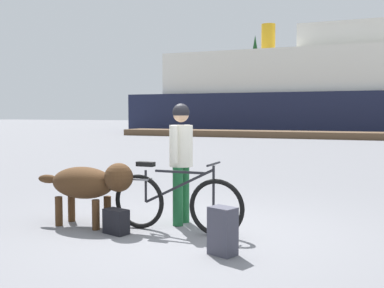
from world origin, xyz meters
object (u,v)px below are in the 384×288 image
(dog, at_px, (89,183))
(handbag_pannier, at_px, (116,222))
(bicycle, at_px, (175,202))
(person_cyclist, at_px, (181,152))
(ferry_boat, at_px, (310,94))
(backpack, at_px, (223,231))

(dog, relative_size, handbag_pannier, 4.67)
(bicycle, relative_size, handbag_pannier, 5.62)
(person_cyclist, height_order, dog, person_cyclist)
(ferry_boat, bearing_deg, backpack, -83.34)
(person_cyclist, xyz_separation_m, backpack, (0.98, -1.12, -0.73))
(backpack, xyz_separation_m, handbag_pannier, (-1.52, 0.32, -0.10))
(bicycle, relative_size, backpack, 3.47)
(dog, bearing_deg, backpack, -14.51)
(dog, xyz_separation_m, backpack, (2.07, -0.54, -0.32))
(dog, bearing_deg, bicycle, 6.81)
(bicycle, distance_m, handbag_pannier, 0.79)
(backpack, height_order, handbag_pannier, backpack)
(bicycle, bearing_deg, backpack, -38.20)
(bicycle, relative_size, person_cyclist, 1.09)
(dog, height_order, handbag_pannier, dog)
(bicycle, height_order, handbag_pannier, bicycle)
(ferry_boat, bearing_deg, handbag_pannier, -85.95)
(backpack, relative_size, handbag_pannier, 1.62)
(dog, relative_size, backpack, 2.88)
(backpack, bearing_deg, dog, 165.49)
(bicycle, height_order, ferry_boat, ferry_boat)
(handbag_pannier, distance_m, ferry_boat, 32.52)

